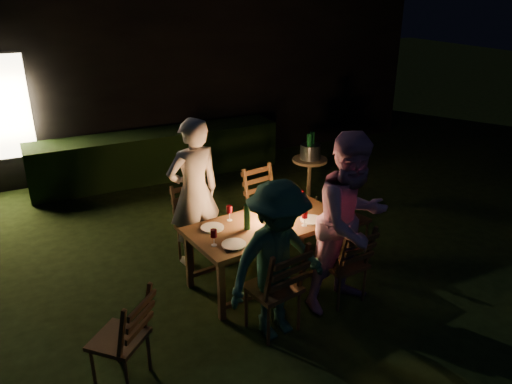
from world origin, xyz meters
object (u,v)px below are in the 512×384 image
chair_far_right (267,219)px  chair_near_right (343,276)px  chair_far_left (198,239)px  bottle_table (247,217)px  bottle_bucket_a (309,150)px  dining_table (266,229)px  chair_spare (123,353)px  chair_near_left (274,303)px  bottle_bucket_b (312,147)px  chair_end (347,230)px  person_opp_left (278,262)px  ice_bucket (310,152)px  lantern (268,207)px  side_table (310,164)px  person_opp_right (351,223)px  person_house_side (194,193)px

chair_far_right → chair_near_right: bearing=83.7°
chair_far_left → bottle_table: size_ratio=3.55×
chair_near_right → bottle_bucket_a: bottle_bucket_a is taller
dining_table → chair_near_right: bearing=-59.7°
dining_table → chair_spare: 2.02m
chair_near_left → chair_far_right: chair_near_left is taller
bottle_table → bottle_bucket_a: 2.42m
bottle_table → dining_table: bearing=7.5°
chair_far_right → bottle_bucket_b: size_ratio=3.13×
chair_end → person_opp_left: 1.94m
chair_far_right → ice_bucket: 1.48m
ice_bucket → bottle_bucket_a: (-0.05, -0.04, 0.05)m
dining_table → lantern: bearing=45.0°
chair_far_right → chair_end: 1.03m
chair_near_left → ice_bucket: 3.17m
dining_table → bottle_table: size_ratio=6.46×
chair_spare → side_table: chair_spare is taller
chair_near_left → chair_spare: (-1.45, -0.03, -0.03)m
chair_near_left → person_opp_right: 1.10m
chair_end → person_house_side: (-1.77, 0.60, 0.61)m
chair_near_left → lantern: 1.11m
person_opp_left → ice_bucket: size_ratio=5.24×
lantern → side_table: 2.22m
person_opp_left → chair_far_left: bearing=90.0°
bottle_bucket_b → chair_far_left: bearing=-155.9°
chair_near_right → bottle_bucket_a: 2.57m
chair_near_left → chair_far_left: chair_near_left is taller
chair_spare → lantern: size_ratio=2.65×
person_opp_left → bottle_bucket_a: size_ratio=4.91×
chair_far_left → chair_far_right: size_ratio=0.99×
person_house_side → chair_far_left: bearing=89.9°
chair_far_left → lantern: size_ratio=2.84×
chair_far_left → person_opp_right: person_opp_right is taller
chair_spare → person_opp_left: (1.45, -0.02, 0.51)m
chair_far_right → chair_end: (0.78, -0.68, -0.02)m
person_opp_right → ice_bucket: 2.61m
lantern → person_house_side: bearing=130.5°
chair_near_left → chair_far_left: 1.54m
chair_near_left → person_house_side: (-0.21, 1.58, 0.58)m
chair_near_left → person_opp_left: bearing=-94.7°
chair_spare → person_opp_left: 1.54m
chair_far_right → chair_spare: bearing=27.0°
chair_near_left → chair_end: 1.85m
chair_far_right → bottle_bucket_a: 1.44m
person_opp_left → lantern: size_ratio=4.49×
bottle_bucket_a → chair_far_left: bearing=-156.7°
chair_near_left → ice_bucket: (1.93, 2.46, 0.50)m
dining_table → side_table: bearing=38.6°
dining_table → chair_spare: size_ratio=1.95×
chair_near_right → dining_table: bearing=122.7°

